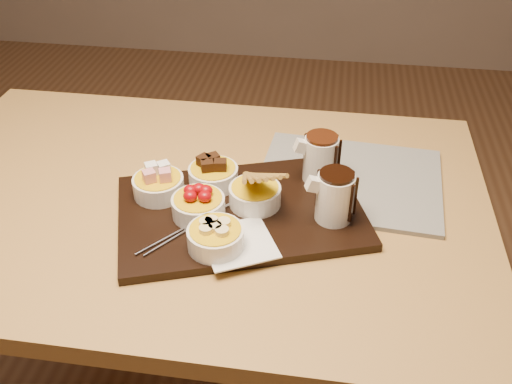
# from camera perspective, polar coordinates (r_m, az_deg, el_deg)

# --- Properties ---
(dining_table) EXTENTS (1.20, 0.80, 0.75)m
(dining_table) POSITION_cam_1_polar(r_m,az_deg,el_deg) (1.22, -6.33, -3.98)
(dining_table) COLOR #B18441
(dining_table) RESTS_ON ground
(serving_board) EXTENTS (0.53, 0.43, 0.02)m
(serving_board) POSITION_cam_1_polar(r_m,az_deg,el_deg) (1.10, -1.55, -2.02)
(serving_board) COLOR black
(serving_board) RESTS_ON dining_table
(napkin) EXTENTS (0.16, 0.16, 0.00)m
(napkin) POSITION_cam_1_polar(r_m,az_deg,el_deg) (1.01, -1.76, -5.12)
(napkin) COLOR white
(napkin) RESTS_ON serving_board
(bowl_marshmallows) EXTENTS (0.10, 0.10, 0.04)m
(bowl_marshmallows) POSITION_cam_1_polar(r_m,az_deg,el_deg) (1.13, -9.72, 0.57)
(bowl_marshmallows) COLOR white
(bowl_marshmallows) RESTS_ON serving_board
(bowl_cake) EXTENTS (0.10, 0.10, 0.04)m
(bowl_cake) POSITION_cam_1_polar(r_m,az_deg,el_deg) (1.15, -4.28, 1.59)
(bowl_cake) COLOR white
(bowl_cake) RESTS_ON serving_board
(bowl_strawberries) EXTENTS (0.10, 0.10, 0.04)m
(bowl_strawberries) POSITION_cam_1_polar(r_m,az_deg,el_deg) (1.07, -5.77, -1.48)
(bowl_strawberries) COLOR white
(bowl_strawberries) RESTS_ON serving_board
(bowl_biscotti) EXTENTS (0.10, 0.10, 0.04)m
(bowl_biscotti) POSITION_cam_1_polar(r_m,az_deg,el_deg) (1.09, -0.11, -0.36)
(bowl_biscotti) COLOR white
(bowl_biscotti) RESTS_ON serving_board
(bowl_bananas) EXTENTS (0.10, 0.10, 0.04)m
(bowl_bananas) POSITION_cam_1_polar(r_m,az_deg,el_deg) (1.00, -4.06, -4.63)
(bowl_bananas) COLOR white
(bowl_bananas) RESTS_ON serving_board
(pitcher_dark_chocolate) EXTENTS (0.09, 0.09, 0.09)m
(pitcher_dark_chocolate) POSITION_cam_1_polar(r_m,az_deg,el_deg) (1.05, 7.87, -0.55)
(pitcher_dark_chocolate) COLOR silver
(pitcher_dark_chocolate) RESTS_ON serving_board
(pitcher_milk_chocolate) EXTENTS (0.09, 0.09, 0.09)m
(pitcher_milk_chocolate) POSITION_cam_1_polar(r_m,az_deg,el_deg) (1.15, 6.46, 3.31)
(pitcher_milk_chocolate) COLOR silver
(pitcher_milk_chocolate) RESTS_ON serving_board
(fondue_skewers) EXTENTS (0.22, 0.19, 0.01)m
(fondue_skewers) POSITION_cam_1_polar(r_m,az_deg,el_deg) (1.06, -6.12, -3.01)
(fondue_skewers) COLOR silver
(fondue_skewers) RESTS_ON serving_board
(newspaper) EXTENTS (0.40, 0.33, 0.01)m
(newspaper) POSITION_cam_1_polar(r_m,az_deg,el_deg) (1.21, 9.30, 1.23)
(newspaper) COLOR beige
(newspaper) RESTS_ON dining_table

